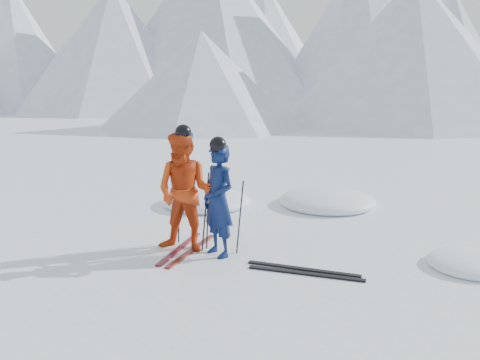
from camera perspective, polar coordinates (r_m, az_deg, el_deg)
The scene contains 12 objects.
ground at distance 7.75m, azimuth 9.96°, elevation -9.90°, with size 160.00×160.00×0.00m, color white.
skier_blue at distance 8.00m, azimuth -2.44°, elevation -2.31°, with size 0.66×0.43×1.80m, color #0B1843.
skier_red at distance 8.24m, azimuth -6.26°, elevation -1.36°, with size 0.96×0.75×1.97m, color #C0370F.
pole_blue_left at distance 8.35m, azimuth -3.65°, elevation -3.87°, with size 0.02×0.02×1.20m, color black.
pole_blue_right at distance 8.16m, azimuth -0.01°, elevation -4.20°, with size 0.02×0.02×1.20m, color black.
pole_red_left at distance 8.69m, azimuth -6.88°, elevation -2.95°, with size 0.02×0.02×1.31m, color black.
pole_red_right at distance 8.28m, azimuth -3.91°, elevation -3.60°, with size 0.02×0.02×1.31m, color black.
ski_worn_left at distance 8.57m, azimuth -6.78°, elevation -7.61°, with size 0.09×1.70×0.03m, color black.
ski_worn_right at distance 8.44m, azimuth -5.45°, elevation -7.88°, with size 0.09×1.70×0.03m, color black.
ski_loose_a at distance 7.68m, azimuth 7.11°, elevation -9.89°, with size 0.09×1.70×0.03m, color black.
ski_loose_b at distance 7.52m, azimuth 7.39°, elevation -10.38°, with size 0.09×1.70×0.03m, color black.
snow_lumps at distance 11.05m, azimuth 5.49°, elevation -3.35°, with size 7.20×4.32×0.47m.
Camera 1 is at (2.29, -6.87, 2.77)m, focal length 38.00 mm.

